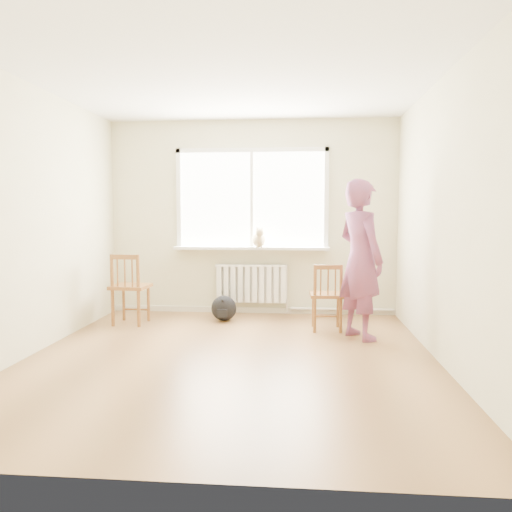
% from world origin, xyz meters
% --- Properties ---
extents(floor, '(4.50, 4.50, 0.00)m').
position_xyz_m(floor, '(0.00, 0.00, 0.00)').
color(floor, olive).
rests_on(floor, ground).
extents(ceiling, '(4.50, 4.50, 0.00)m').
position_xyz_m(ceiling, '(0.00, 0.00, 2.70)').
color(ceiling, white).
rests_on(ceiling, back_wall).
extents(back_wall, '(4.00, 0.01, 2.70)m').
position_xyz_m(back_wall, '(0.00, 2.25, 1.35)').
color(back_wall, beige).
rests_on(back_wall, ground).
extents(window, '(2.12, 0.05, 1.42)m').
position_xyz_m(window, '(0.00, 2.22, 1.66)').
color(window, white).
rests_on(window, back_wall).
extents(windowsill, '(2.15, 0.22, 0.04)m').
position_xyz_m(windowsill, '(0.00, 2.14, 0.93)').
color(windowsill, white).
rests_on(windowsill, back_wall).
extents(radiator, '(1.00, 0.12, 0.55)m').
position_xyz_m(radiator, '(0.00, 2.16, 0.44)').
color(radiator, white).
rests_on(radiator, back_wall).
extents(heating_pipe, '(1.40, 0.04, 0.04)m').
position_xyz_m(heating_pipe, '(1.25, 2.19, 0.08)').
color(heating_pipe, silver).
rests_on(heating_pipe, back_wall).
extents(baseboard, '(4.00, 0.03, 0.08)m').
position_xyz_m(baseboard, '(0.00, 2.23, 0.04)').
color(baseboard, beige).
rests_on(baseboard, ground).
extents(chair_left, '(0.47, 0.45, 0.90)m').
position_xyz_m(chair_left, '(-1.48, 1.37, 0.46)').
color(chair_left, brown).
rests_on(chair_left, floor).
extents(chair_right, '(0.41, 0.39, 0.81)m').
position_xyz_m(chair_right, '(1.00, 1.25, 0.41)').
color(chair_right, brown).
rests_on(chair_right, floor).
extents(person, '(0.71, 0.78, 1.79)m').
position_xyz_m(person, '(1.35, 0.93, 0.90)').
color(person, '#C44145').
rests_on(person, floor).
extents(cat, '(0.22, 0.42, 0.28)m').
position_xyz_m(cat, '(0.11, 2.05, 1.06)').
color(cat, beige).
rests_on(cat, windowsill).
extents(backpack, '(0.40, 0.34, 0.33)m').
position_xyz_m(backpack, '(-0.32, 1.68, 0.17)').
color(backpack, black).
rests_on(backpack, floor).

